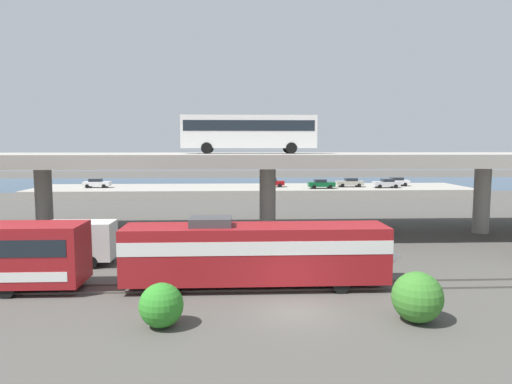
# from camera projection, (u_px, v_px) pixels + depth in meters

# --- Properties ---
(ground_plane) EXTENTS (260.00, 260.00, 0.00)m
(ground_plane) POSITION_uv_depth(u_px,v_px,m) (295.00, 311.00, 23.05)
(ground_plane) COLOR #4C4944
(rail_strip_near) EXTENTS (110.00, 0.12, 0.12)m
(rail_strip_near) POSITION_uv_depth(u_px,v_px,m) (288.00, 290.00, 26.25)
(rail_strip_near) COLOR #59544C
(rail_strip_near) RESTS_ON ground_plane
(rail_strip_far) EXTENTS (110.00, 0.12, 0.12)m
(rail_strip_far) POSITION_uv_depth(u_px,v_px,m) (285.00, 282.00, 27.78)
(rail_strip_far) COLOR #59544C
(rail_strip_far) RESTS_ON ground_plane
(train_locomotive) EXTENTS (16.29, 3.04, 4.18)m
(train_locomotive) POSITION_uv_depth(u_px,v_px,m) (269.00, 251.00, 26.75)
(train_locomotive) COLOR maroon
(train_locomotive) RESTS_ON ground_plane
(highway_overpass) EXTENTS (96.00, 12.80, 7.57)m
(highway_overpass) POSITION_uv_depth(u_px,v_px,m) (268.00, 162.00, 42.23)
(highway_overpass) COLOR #9E998E
(highway_overpass) RESTS_ON ground_plane
(transit_bus_on_overpass) EXTENTS (12.00, 2.68, 3.40)m
(transit_bus_on_overpass) POSITION_uv_depth(u_px,v_px,m) (249.00, 131.00, 41.30)
(transit_bus_on_overpass) COLOR silver
(transit_bus_on_overpass) RESTS_ON highway_overpass
(service_truck_west) EXTENTS (6.80, 2.46, 3.04)m
(service_truck_west) POSITION_uv_depth(u_px,v_px,m) (68.00, 242.00, 31.81)
(service_truck_west) COLOR #0C4C26
(service_truck_west) RESTS_ON ground_plane
(pier_parking_lot) EXTENTS (72.37, 13.86, 1.33)m
(pier_parking_lot) POSITION_uv_depth(u_px,v_px,m) (253.00, 191.00, 77.64)
(pier_parking_lot) COLOR #9E998E
(pier_parking_lot) RESTS_ON ground_plane
(parked_car_0) EXTENTS (4.28, 1.94, 1.50)m
(parked_car_0) POSITION_uv_depth(u_px,v_px,m) (321.00, 184.00, 74.58)
(parked_car_0) COLOR #0C4C26
(parked_car_0) RESTS_ON pier_parking_lot
(parked_car_1) EXTENTS (4.26, 1.99, 1.50)m
(parked_car_1) POSITION_uv_depth(u_px,v_px,m) (386.00, 183.00, 75.71)
(parked_car_1) COLOR #B7B7BC
(parked_car_1) RESTS_ON pier_parking_lot
(parked_car_2) EXTENTS (4.33, 1.91, 1.50)m
(parked_car_2) POSITION_uv_depth(u_px,v_px,m) (97.00, 183.00, 75.98)
(parked_car_2) COLOR silver
(parked_car_2) RESTS_ON pier_parking_lot
(parked_car_3) EXTENTS (4.50, 1.85, 1.50)m
(parked_car_3) POSITION_uv_depth(u_px,v_px,m) (350.00, 182.00, 77.30)
(parked_car_3) COLOR #9E998C
(parked_car_3) RESTS_ON pier_parking_lot
(parked_car_4) EXTENTS (4.05, 1.83, 1.50)m
(parked_car_4) POSITION_uv_depth(u_px,v_px,m) (272.00, 182.00, 77.28)
(parked_car_4) COLOR maroon
(parked_car_4) RESTS_ON pier_parking_lot
(parked_car_5) EXTENTS (4.65, 1.82, 1.50)m
(parked_car_5) POSITION_uv_depth(u_px,v_px,m) (396.00, 182.00, 79.06)
(parked_car_5) COLOR silver
(parked_car_5) RESTS_ON pier_parking_lot
(harbor_water) EXTENTS (140.00, 36.00, 0.01)m
(harbor_water) POSITION_uv_depth(u_px,v_px,m) (249.00, 183.00, 100.57)
(harbor_water) COLOR navy
(harbor_water) RESTS_ON ground_plane
(shrub_left) EXTENTS (2.04, 2.04, 2.04)m
(shrub_left) POSITION_uv_depth(u_px,v_px,m) (161.00, 305.00, 20.98)
(shrub_left) COLOR #2F8427
(shrub_left) RESTS_ON ground_plane
(shrub_right) EXTENTS (2.39, 2.39, 2.39)m
(shrub_right) POSITION_uv_depth(u_px,v_px,m) (417.00, 297.00, 21.57)
(shrub_right) COLOR #387A29
(shrub_right) RESTS_ON ground_plane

